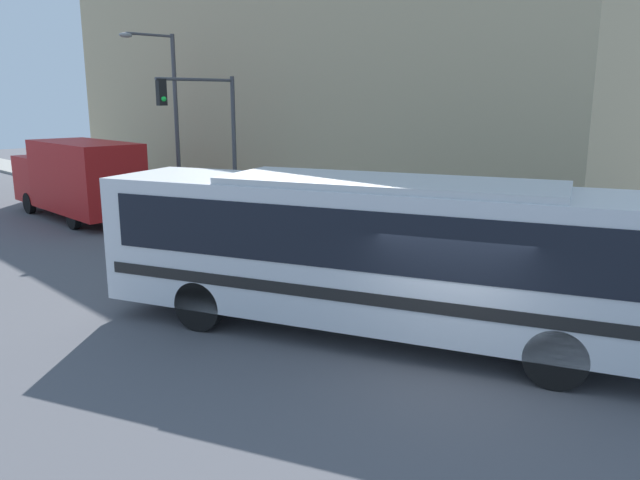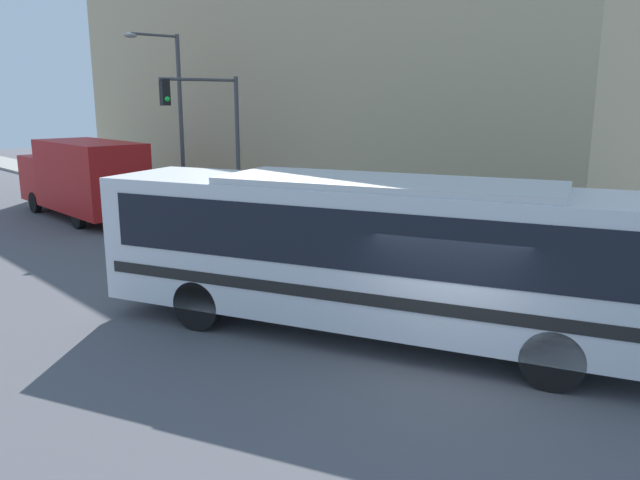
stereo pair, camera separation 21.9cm
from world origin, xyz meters
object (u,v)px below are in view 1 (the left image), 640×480
(fire_hydrant, at_px, (401,249))
(street_lamp, at_px, (169,108))
(traffic_light_pole, at_px, (209,125))
(delivery_truck, at_px, (77,177))
(parking_meter, at_px, (286,208))
(city_bus, at_px, (387,247))

(fire_hydrant, bearing_deg, street_lamp, 90.28)
(fire_hydrant, relative_size, traffic_light_pole, 0.13)
(delivery_truck, relative_size, street_lamp, 1.08)
(fire_hydrant, xyz_separation_m, traffic_light_pole, (-0.94, 8.39, 3.42))
(traffic_light_pole, height_order, parking_meter, traffic_light_pole)
(delivery_truck, xyz_separation_m, traffic_light_pole, (2.80, -5.54, 2.20))
(delivery_truck, distance_m, traffic_light_pole, 6.58)
(city_bus, bearing_deg, traffic_light_pole, 48.90)
(fire_hydrant, relative_size, street_lamp, 0.10)
(city_bus, bearing_deg, street_lamp, 50.45)
(delivery_truck, height_order, street_lamp, street_lamp)
(traffic_light_pole, distance_m, street_lamp, 4.40)
(parking_meter, height_order, street_lamp, street_lamp)
(fire_hydrant, height_order, traffic_light_pole, traffic_light_pole)
(delivery_truck, bearing_deg, traffic_light_pole, -63.19)
(delivery_truck, bearing_deg, city_bus, -93.10)
(traffic_light_pole, bearing_deg, fire_hydrant, -83.58)
(fire_hydrant, bearing_deg, delivery_truck, 105.04)
(traffic_light_pole, xyz_separation_m, street_lamp, (0.88, 4.27, 0.56))
(fire_hydrant, bearing_deg, traffic_light_pole, 96.42)
(parking_meter, bearing_deg, traffic_light_pole, 106.44)
(city_bus, relative_size, traffic_light_pole, 2.22)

